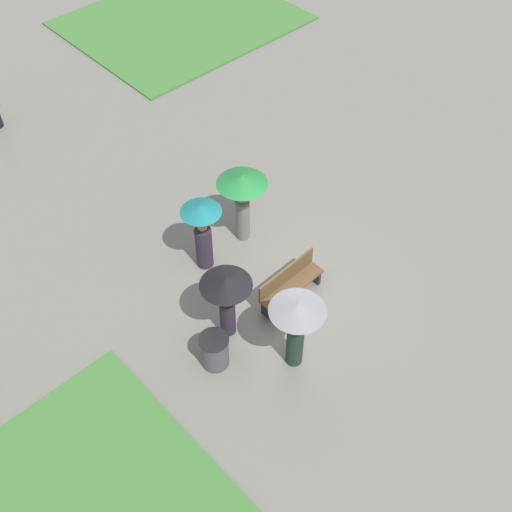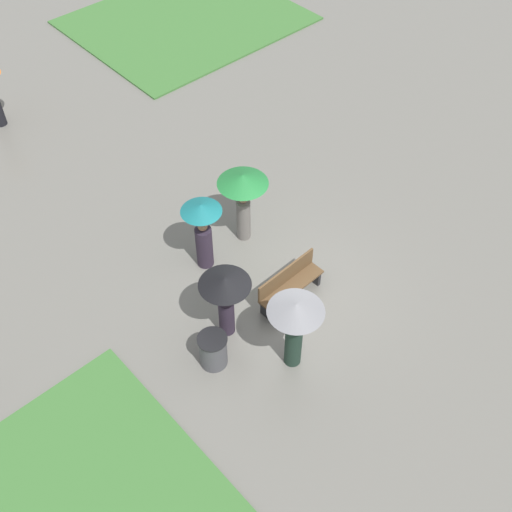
{
  "view_description": "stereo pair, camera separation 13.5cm",
  "coord_description": "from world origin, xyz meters",
  "px_view_note": "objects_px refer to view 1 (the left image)",
  "views": [
    {
      "loc": [
        -6.65,
        -6.17,
        11.36
      ],
      "look_at": [
        -0.1,
        0.86,
        0.68
      ],
      "focal_mm": 45.0,
      "sensor_mm": 36.0,
      "label": 1
    },
    {
      "loc": [
        -6.55,
        -6.26,
        11.36
      ],
      "look_at": [
        -0.1,
        0.86,
        0.68
      ],
      "focal_mm": 45.0,
      "sensor_mm": 36.0,
      "label": 2
    }
  ],
  "objects_px": {
    "trash_bin": "(215,351)",
    "crowd_person_teal": "(203,229)",
    "crowd_person_black": "(226,294)",
    "crowd_person_grey": "(297,320)",
    "park_bench": "(290,283)",
    "crowd_person_green": "(242,191)"
  },
  "relations": [
    {
      "from": "crowd_person_green",
      "to": "crowd_person_teal",
      "type": "distance_m",
      "value": 1.3
    },
    {
      "from": "crowd_person_green",
      "to": "park_bench",
      "type": "bearing_deg",
      "value": 46.86
    },
    {
      "from": "park_bench",
      "to": "crowd_person_teal",
      "type": "xyz_separation_m",
      "value": [
        -0.74,
        2.04,
        0.69
      ]
    },
    {
      "from": "crowd_person_green",
      "to": "crowd_person_grey",
      "type": "xyz_separation_m",
      "value": [
        -1.63,
        -3.36,
        -0.1
      ]
    },
    {
      "from": "crowd_person_black",
      "to": "crowd_person_grey",
      "type": "bearing_deg",
      "value": -162.87
    },
    {
      "from": "crowd_person_grey",
      "to": "crowd_person_black",
      "type": "bearing_deg",
      "value": -107.76
    },
    {
      "from": "crowd_person_green",
      "to": "crowd_person_grey",
      "type": "relative_size",
      "value": 1.03
    },
    {
      "from": "crowd_person_green",
      "to": "crowd_person_grey",
      "type": "height_order",
      "value": "crowd_person_green"
    },
    {
      "from": "trash_bin",
      "to": "crowd_person_teal",
      "type": "height_order",
      "value": "crowd_person_teal"
    },
    {
      "from": "park_bench",
      "to": "crowd_person_grey",
      "type": "relative_size",
      "value": 0.88
    },
    {
      "from": "trash_bin",
      "to": "park_bench",
      "type": "bearing_deg",
      "value": 4.64
    },
    {
      "from": "park_bench",
      "to": "crowd_person_grey",
      "type": "distance_m",
      "value": 1.92
    },
    {
      "from": "crowd_person_green",
      "to": "crowd_person_teal",
      "type": "bearing_deg",
      "value": -26.75
    },
    {
      "from": "park_bench",
      "to": "trash_bin",
      "type": "relative_size",
      "value": 2.05
    },
    {
      "from": "crowd_person_grey",
      "to": "trash_bin",
      "type": "bearing_deg",
      "value": -77.3
    },
    {
      "from": "crowd_person_black",
      "to": "crowd_person_grey",
      "type": "height_order",
      "value": "crowd_person_grey"
    },
    {
      "from": "park_bench",
      "to": "crowd_person_black",
      "type": "height_order",
      "value": "crowd_person_black"
    },
    {
      "from": "crowd_person_black",
      "to": "trash_bin",
      "type": "bearing_deg",
      "value": 118.98
    },
    {
      "from": "trash_bin",
      "to": "crowd_person_teal",
      "type": "distance_m",
      "value": 2.84
    },
    {
      "from": "trash_bin",
      "to": "crowd_person_teal",
      "type": "relative_size",
      "value": 0.44
    },
    {
      "from": "park_bench",
      "to": "crowd_person_grey",
      "type": "bearing_deg",
      "value": -133.46
    },
    {
      "from": "crowd_person_black",
      "to": "crowd_person_grey",
      "type": "relative_size",
      "value": 0.91
    }
  ]
}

